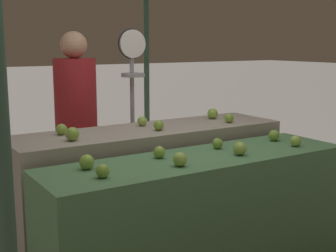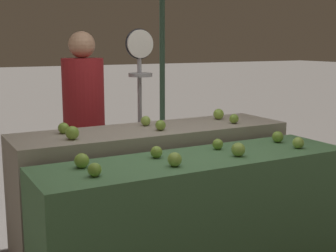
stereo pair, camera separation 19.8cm
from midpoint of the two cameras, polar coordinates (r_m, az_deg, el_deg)
display_counter_front at (r=2.99m, az=1.96°, el=-12.10°), size 2.00×0.55×0.89m
display_counter_back at (r=3.46m, az=-3.70°, el=-8.26°), size 2.00×0.55×0.98m
apple_front_0 at (r=2.44m, az=-10.30°, el=-5.44°), size 0.07×0.07×0.07m
apple_front_1 at (r=2.62m, az=-0.70°, el=-4.10°), size 0.08×0.08×0.08m
apple_front_2 at (r=2.90m, az=6.81°, el=-2.75°), size 0.09×0.09×0.09m
apple_front_3 at (r=3.21m, az=13.60°, el=-1.80°), size 0.08×0.08×0.08m
apple_front_4 at (r=2.62m, az=-12.02°, el=-4.33°), size 0.08×0.08×0.08m
apple_front_5 at (r=2.82m, az=-3.09°, el=-3.22°), size 0.07×0.07×0.07m
apple_front_6 at (r=3.07m, az=4.23°, el=-2.15°), size 0.07×0.07×0.07m
apple_front_7 at (r=3.36m, az=11.17°, el=-1.15°), size 0.08×0.08×0.08m
apple_back_0 at (r=2.97m, az=-13.46°, el=-0.97°), size 0.09×0.09×0.09m
apple_back_1 at (r=3.24m, az=-2.89°, el=0.07°), size 0.07×0.07×0.07m
apple_back_2 at (r=3.57m, az=5.89°, el=0.96°), size 0.07×0.07×0.07m
apple_back_3 at (r=3.18m, az=-14.61°, el=-0.41°), size 0.08×0.08×0.08m
apple_back_4 at (r=3.42m, az=-4.83°, el=0.59°), size 0.07×0.07×0.07m
apple_back_5 at (r=3.74m, az=3.95°, el=1.50°), size 0.08×0.08×0.08m
produce_scale at (r=3.95m, az=-5.77°, el=4.79°), size 0.25×0.20×1.69m
person_vendor_at_scale at (r=3.98m, az=-12.54°, el=1.04°), size 0.46×0.46×1.67m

